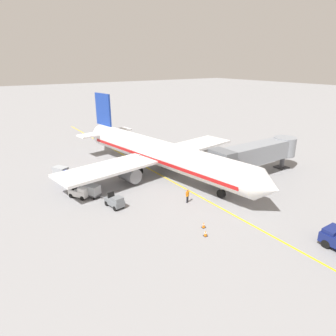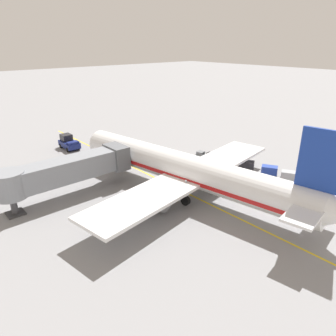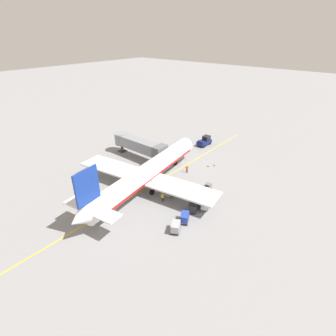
{
  "view_description": "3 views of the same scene",
  "coord_description": "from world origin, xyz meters",
  "px_view_note": "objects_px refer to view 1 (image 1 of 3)",
  "views": [
    {
      "loc": [
        22.1,
        36.74,
        15.74
      ],
      "look_at": [
        2.13,
        7.43,
        3.05
      ],
      "focal_mm": 31.82,
      "sensor_mm": 36.0,
      "label": 1
    },
    {
      "loc": [
        -24.45,
        -22.74,
        17.37
      ],
      "look_at": [
        -1.38,
        3.61,
        3.12
      ],
      "focal_mm": 33.34,
      "sensor_mm": 36.0,
      "label": 2
    },
    {
      "loc": [
        31.93,
        -30.38,
        28.1
      ],
      "look_at": [
        2.76,
        4.61,
        4.14
      ],
      "focal_mm": 28.21,
      "sensor_mm": 36.0,
      "label": 3
    }
  ],
  "objects_px": {
    "baggage_tug_lead": "(80,192)",
    "safety_cone_nose_right": "(204,225)",
    "baggage_cart_tail_end": "(61,171)",
    "safety_cone_nose_left": "(206,233)",
    "baggage_cart_front": "(91,190)",
    "ground_crew_wing_walker": "(119,171)",
    "baggage_cart_third_in_train": "(69,177)",
    "baggage_tug_trailing": "(115,201)",
    "parked_airliner": "(159,153)",
    "jet_bridge": "(257,153)",
    "ground_crew_loader": "(187,195)",
    "baggage_cart_second_in_train": "(82,183)"
  },
  "relations": [
    {
      "from": "parked_airliner",
      "to": "ground_crew_loader",
      "type": "relative_size",
      "value": 22.06
    },
    {
      "from": "baggage_tug_lead",
      "to": "safety_cone_nose_right",
      "type": "xyz_separation_m",
      "value": [
        -7.91,
        13.91,
        -0.42
      ]
    },
    {
      "from": "jet_bridge",
      "to": "ground_crew_wing_walker",
      "type": "height_order",
      "value": "jet_bridge"
    },
    {
      "from": "ground_crew_wing_walker",
      "to": "baggage_tug_trailing",
      "type": "bearing_deg",
      "value": 61.43
    },
    {
      "from": "baggage_tug_trailing",
      "to": "parked_airliner",
      "type": "bearing_deg",
      "value": -147.94
    },
    {
      "from": "safety_cone_nose_left",
      "to": "safety_cone_nose_right",
      "type": "bearing_deg",
      "value": -124.06
    },
    {
      "from": "baggage_cart_second_in_train",
      "to": "safety_cone_nose_left",
      "type": "xyz_separation_m",
      "value": [
        -6.01,
        17.36,
        -0.66
      ]
    },
    {
      "from": "baggage_cart_front",
      "to": "baggage_cart_third_in_train",
      "type": "height_order",
      "value": "same"
    },
    {
      "from": "ground_crew_loader",
      "to": "safety_cone_nose_right",
      "type": "xyz_separation_m",
      "value": [
        2.12,
        5.41,
        -0.66
      ]
    },
    {
      "from": "baggage_cart_tail_end",
      "to": "safety_cone_nose_right",
      "type": "height_order",
      "value": "baggage_cart_tail_end"
    },
    {
      "from": "ground_crew_wing_walker",
      "to": "safety_cone_nose_right",
      "type": "xyz_separation_m",
      "value": [
        -1.02,
        17.27,
        -0.66
      ]
    },
    {
      "from": "parked_airliner",
      "to": "jet_bridge",
      "type": "relative_size",
      "value": 2.36
    },
    {
      "from": "baggage_tug_trailing",
      "to": "baggage_cart_front",
      "type": "xyz_separation_m",
      "value": [
        1.24,
        -4.12,
        0.24
      ]
    },
    {
      "from": "ground_crew_loader",
      "to": "safety_cone_nose_right",
      "type": "distance_m",
      "value": 5.85
    },
    {
      "from": "baggage_cart_second_in_train",
      "to": "ground_crew_wing_walker",
      "type": "distance_m",
      "value": 5.97
    },
    {
      "from": "jet_bridge",
      "to": "baggage_cart_third_in_train",
      "type": "bearing_deg",
      "value": -28.39
    },
    {
      "from": "baggage_tug_lead",
      "to": "baggage_cart_third_in_train",
      "type": "bearing_deg",
      "value": -93.27
    },
    {
      "from": "baggage_cart_tail_end",
      "to": "ground_crew_wing_walker",
      "type": "distance_m",
      "value": 8.44
    },
    {
      "from": "baggage_tug_lead",
      "to": "safety_cone_nose_left",
      "type": "bearing_deg",
      "value": 114.89
    },
    {
      "from": "baggage_tug_lead",
      "to": "baggage_tug_trailing",
      "type": "relative_size",
      "value": 1.04
    },
    {
      "from": "safety_cone_nose_right",
      "to": "jet_bridge",
      "type": "bearing_deg",
      "value": -156.49
    },
    {
      "from": "jet_bridge",
      "to": "baggage_tug_trailing",
      "type": "height_order",
      "value": "jet_bridge"
    },
    {
      "from": "baggage_cart_front",
      "to": "baggage_cart_third_in_train",
      "type": "bearing_deg",
      "value": -81.28
    },
    {
      "from": "ground_crew_wing_walker",
      "to": "ground_crew_loader",
      "type": "height_order",
      "value": "same"
    },
    {
      "from": "parked_airliner",
      "to": "baggage_cart_second_in_train",
      "type": "bearing_deg",
      "value": -3.13
    },
    {
      "from": "baggage_cart_front",
      "to": "safety_cone_nose_left",
      "type": "height_order",
      "value": "baggage_cart_front"
    },
    {
      "from": "baggage_tug_lead",
      "to": "safety_cone_nose_left",
      "type": "relative_size",
      "value": 4.68
    },
    {
      "from": "baggage_tug_trailing",
      "to": "ground_crew_wing_walker",
      "type": "relative_size",
      "value": 1.57
    },
    {
      "from": "baggage_tug_trailing",
      "to": "safety_cone_nose_right",
      "type": "distance_m",
      "value": 10.67
    },
    {
      "from": "ground_crew_wing_walker",
      "to": "baggage_tug_lead",
      "type": "bearing_deg",
      "value": 26.03
    },
    {
      "from": "baggage_cart_tail_end",
      "to": "safety_cone_nose_left",
      "type": "bearing_deg",
      "value": 106.76
    },
    {
      "from": "baggage_tug_lead",
      "to": "baggage_cart_front",
      "type": "relative_size",
      "value": 0.96
    },
    {
      "from": "baggage_cart_second_in_train",
      "to": "ground_crew_wing_walker",
      "type": "bearing_deg",
      "value": -168.57
    },
    {
      "from": "parked_airliner",
      "to": "baggage_tug_trailing",
      "type": "height_order",
      "value": "parked_airliner"
    },
    {
      "from": "ground_crew_wing_walker",
      "to": "baggage_cart_second_in_train",
      "type": "bearing_deg",
      "value": 11.43
    },
    {
      "from": "safety_cone_nose_right",
      "to": "baggage_cart_third_in_train",
      "type": "bearing_deg",
      "value": -68.58
    },
    {
      "from": "baggage_tug_lead",
      "to": "ground_crew_loader",
      "type": "distance_m",
      "value": 13.15
    },
    {
      "from": "baggage_cart_second_in_train",
      "to": "baggage_cart_tail_end",
      "type": "distance_m",
      "value": 6.14
    },
    {
      "from": "jet_bridge",
      "to": "baggage_cart_second_in_train",
      "type": "relative_size",
      "value": 5.48
    },
    {
      "from": "jet_bridge",
      "to": "baggage_cart_second_in_train",
      "type": "bearing_deg",
      "value": -22.42
    },
    {
      "from": "parked_airliner",
      "to": "safety_cone_nose_right",
      "type": "xyz_separation_m",
      "value": [
        4.61,
        15.46,
        -2.9
      ]
    },
    {
      "from": "parked_airliner",
      "to": "baggage_cart_second_in_train",
      "type": "relative_size",
      "value": 12.95
    },
    {
      "from": "baggage_cart_front",
      "to": "jet_bridge",
      "type": "bearing_deg",
      "value": 163.76
    },
    {
      "from": "baggage_cart_tail_end",
      "to": "ground_crew_loader",
      "type": "relative_size",
      "value": 1.7
    },
    {
      "from": "baggage_tug_lead",
      "to": "ground_crew_wing_walker",
      "type": "bearing_deg",
      "value": -153.97
    },
    {
      "from": "baggage_tug_lead",
      "to": "baggage_cart_front",
      "type": "distance_m",
      "value": 1.4
    },
    {
      "from": "safety_cone_nose_left",
      "to": "baggage_cart_second_in_train",
      "type": "bearing_deg",
      "value": -70.91
    },
    {
      "from": "baggage_cart_third_in_train",
      "to": "safety_cone_nose_left",
      "type": "bearing_deg",
      "value": 108.08
    },
    {
      "from": "parked_airliner",
      "to": "baggage_cart_tail_end",
      "type": "distance_m",
      "value": 14.37
    },
    {
      "from": "jet_bridge",
      "to": "baggage_cart_front",
      "type": "relative_size",
      "value": 5.48
    }
  ]
}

